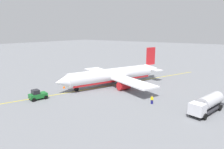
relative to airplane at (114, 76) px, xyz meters
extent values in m
plane|color=slate|center=(0.47, -0.18, -2.65)|extent=(400.00, 400.00, 0.00)
cylinder|color=white|center=(0.47, -0.18, 0.18)|extent=(24.50, 12.34, 3.65)
cube|color=red|center=(0.47, -0.18, -0.83)|extent=(22.98, 11.23, 1.02)
cone|color=white|center=(13.35, -5.14, 0.18)|extent=(4.48, 4.51, 3.50)
cone|color=white|center=(-13.06, 5.03, 0.54)|extent=(5.62, 4.63, 3.10)
cube|color=red|center=(-12.42, 4.79, 4.40)|extent=(3.12, 1.49, 5.20)
cube|color=white|center=(-12.42, 4.79, 0.58)|extent=(5.26, 8.70, 0.24)
cube|color=white|center=(-0.47, 0.18, -0.28)|extent=(14.79, 28.49, 0.36)
cylinder|color=red|center=(2.15, 4.74, -1.53)|extent=(3.74, 3.11, 2.10)
cylinder|color=red|center=(-1.59, -4.96, -1.53)|extent=(3.74, 3.11, 2.10)
cylinder|color=#4C4C51|center=(10.13, -3.90, -1.51)|extent=(0.24, 0.24, 1.18)
cylinder|color=black|center=(10.13, -3.90, -2.10)|extent=(1.17, 0.77, 1.10)
cylinder|color=#4C4C51|center=(-0.47, 2.97, -1.51)|extent=(0.24, 0.24, 1.18)
cylinder|color=black|center=(-0.47, 2.97, -2.10)|extent=(1.17, 0.77, 1.10)
cylinder|color=#4C4C51|center=(-2.34, -1.89, -1.51)|extent=(0.24, 0.24, 1.18)
cylinder|color=black|center=(-2.34, -1.89, -2.10)|extent=(1.17, 0.77, 1.10)
cube|color=#2D2D33|center=(5.02, 24.93, -1.95)|extent=(9.63, 4.40, 0.30)
cube|color=silver|center=(9.19, 24.04, -1.00)|extent=(2.46, 2.77, 2.00)
cube|color=black|center=(10.07, 23.85, -0.60)|extent=(0.58, 1.99, 0.90)
cylinder|color=silver|center=(4.44, 25.06, -0.65)|extent=(6.85, 3.62, 2.30)
cylinder|color=black|center=(9.06, 25.34, -2.10)|extent=(1.15, 0.57, 1.10)
cylinder|color=black|center=(8.53, 22.90, -2.10)|extent=(1.15, 0.57, 1.10)
cylinder|color=black|center=(3.06, 26.63, -2.10)|extent=(1.15, 0.57, 1.10)
cylinder|color=black|center=(2.53, 24.19, -2.10)|extent=(1.15, 0.57, 1.10)
cube|color=#196B28|center=(19.21, -6.25, -1.80)|extent=(3.97, 2.80, 0.90)
cube|color=black|center=(19.69, -6.37, -0.90)|extent=(1.74, 1.89, 0.90)
cylinder|color=black|center=(17.71, -6.91, -2.25)|extent=(0.85, 0.48, 0.80)
cylinder|color=black|center=(18.18, -4.97, -2.25)|extent=(0.85, 0.48, 0.80)
cylinder|color=black|center=(20.23, -7.53, -2.25)|extent=(0.85, 0.48, 0.80)
cylinder|color=black|center=(20.71, -5.59, -2.25)|extent=(0.85, 0.48, 0.80)
cube|color=navy|center=(7.27, 14.85, -2.22)|extent=(0.43, 0.51, 0.85)
cube|color=yellow|center=(7.27, 14.85, -1.50)|extent=(0.49, 0.60, 0.60)
sphere|color=tan|center=(7.27, 14.85, -1.06)|extent=(0.24, 0.24, 0.24)
cone|color=#F2590F|center=(10.08, -8.49, -2.28)|extent=(0.66, 0.66, 0.74)
cube|color=yellow|center=(0.47, -0.18, -2.64)|extent=(63.31, 24.64, 0.01)
camera|label=1|loc=(43.95, 31.72, 11.97)|focal=32.97mm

